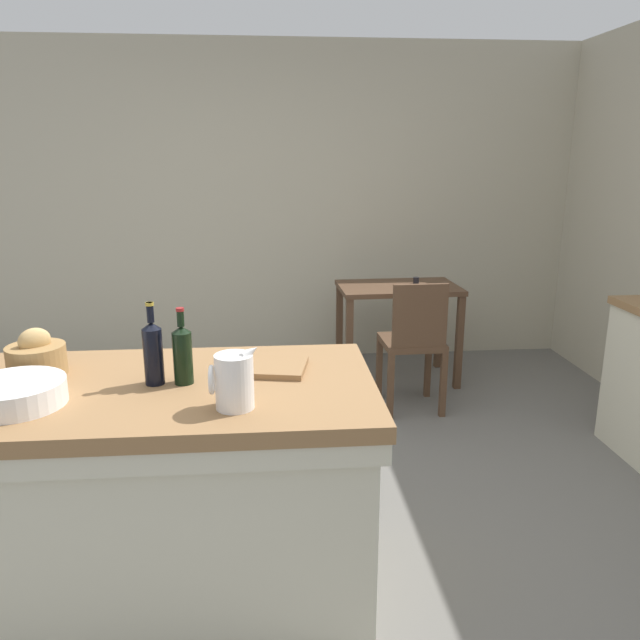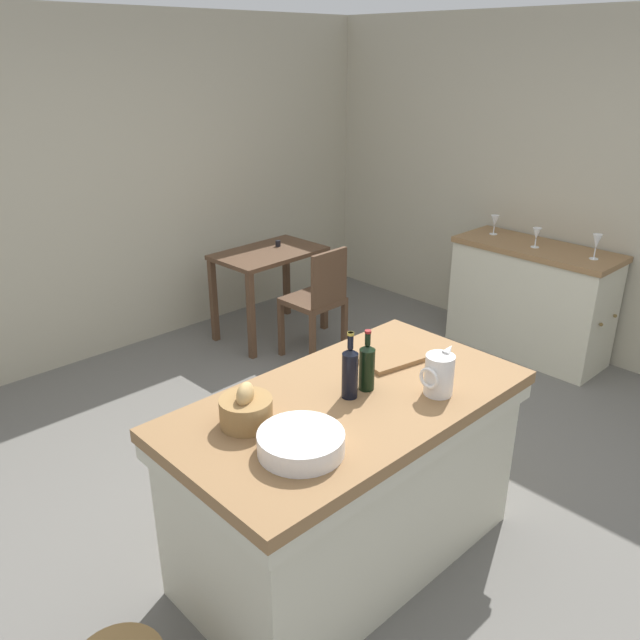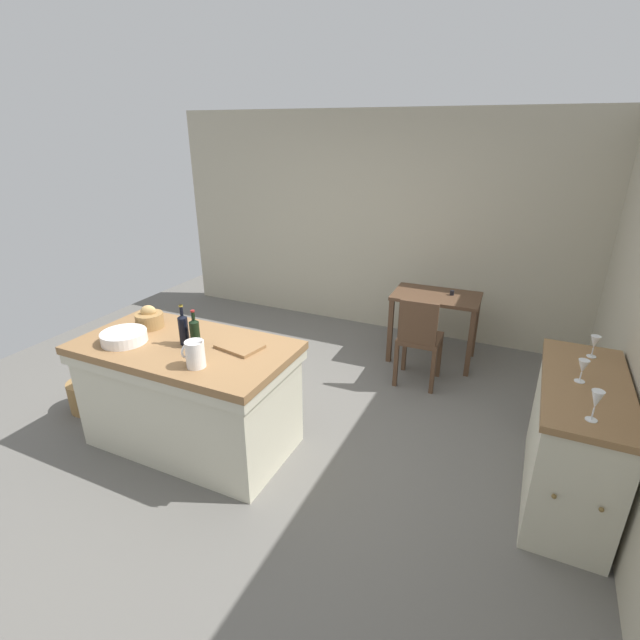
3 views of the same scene
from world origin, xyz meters
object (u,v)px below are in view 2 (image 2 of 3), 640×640
(wine_bottle_amber, at_px, (350,371))
(writing_desk, at_px, (269,265))
(wooden_chair, at_px, (318,299))
(wash_bowl, at_px, (301,443))
(pitcher, at_px, (439,374))
(wine_bottle_dark, at_px, (367,366))
(bread_basket, at_px, (246,410))
(cutting_board, at_px, (390,357))
(island_table, at_px, (348,474))
(wine_glass_far_left, at_px, (597,242))
(side_cabinet, at_px, (530,300))
(wine_glass_left, at_px, (537,234))
(wine_glass_middle, at_px, (495,221))

(wine_bottle_amber, bearing_deg, writing_desk, 58.40)
(wooden_chair, relative_size, wash_bowl, 2.73)
(pitcher, relative_size, wine_bottle_dark, 0.79)
(bread_basket, height_order, cutting_board, bread_basket)
(island_table, height_order, bread_basket, bread_basket)
(bread_basket, distance_m, wine_bottle_dark, 0.59)
(pitcher, height_order, wine_glass_far_left, pitcher)
(wine_bottle_dark, bearing_deg, side_cabinet, 12.83)
(island_table, bearing_deg, wine_bottle_dark, 3.53)
(writing_desk, height_order, wash_bowl, wash_bowl)
(side_cabinet, bearing_deg, bread_basket, -171.86)
(bread_basket, bearing_deg, island_table, -17.48)
(island_table, height_order, writing_desk, island_table)
(island_table, relative_size, wine_glass_left, 10.95)
(writing_desk, bearing_deg, cutting_board, -114.68)
(wine_glass_left, bearing_deg, writing_desk, 126.14)
(cutting_board, xyz_separation_m, wine_glass_middle, (2.34, 0.90, 0.11))
(pitcher, bearing_deg, wine_glass_left, 19.67)
(side_cabinet, bearing_deg, wine_glass_far_left, -90.88)
(wine_bottle_amber, bearing_deg, bread_basket, 163.94)
(wine_glass_middle, bearing_deg, wine_glass_far_left, -93.46)
(side_cabinet, relative_size, wine_bottle_dark, 4.37)
(wine_bottle_dark, bearing_deg, wine_glass_left, 13.05)
(wooden_chair, height_order, bread_basket, bread_basket)
(pitcher, xyz_separation_m, wine_glass_middle, (2.45, 1.27, 0.03))
(side_cabinet, xyz_separation_m, wine_glass_left, (-0.05, 0.00, 0.55))
(wine_glass_far_left, bearing_deg, wine_bottle_dark, -176.80)
(island_table, height_order, wine_glass_far_left, wine_glass_far_left)
(wash_bowl, relative_size, cutting_board, 1.07)
(side_cabinet, relative_size, wooden_chair, 1.38)
(writing_desk, xyz_separation_m, bread_basket, (-1.88, -2.16, 0.33))
(writing_desk, height_order, wine_bottle_dark, wine_bottle_dark)
(wine_glass_left, distance_m, wine_glass_middle, 0.43)
(island_table, distance_m, cutting_board, 0.61)
(pitcher, bearing_deg, wine_glass_far_left, 9.36)
(wash_bowl, relative_size, wine_glass_middle, 2.12)
(island_table, xyz_separation_m, wine_bottle_dark, (0.12, 0.01, 0.53))
(island_table, height_order, wine_bottle_dark, wine_bottle_dark)
(writing_desk, bearing_deg, wine_glass_far_left, -59.17)
(wine_glass_middle, bearing_deg, bread_basket, -164.74)
(side_cabinet, xyz_separation_m, wine_glass_far_left, (-0.01, -0.45, 0.57))
(writing_desk, xyz_separation_m, wine_glass_left, (1.25, -1.71, 0.37))
(wash_bowl, xyz_separation_m, wine_bottle_amber, (0.44, 0.17, 0.08))
(cutting_board, relative_size, wine_glass_far_left, 1.70)
(pitcher, relative_size, wine_glass_far_left, 1.25)
(wine_glass_far_left, xyz_separation_m, wine_glass_middle, (0.05, 0.87, -0.02))
(writing_desk, distance_m, wine_glass_left, 2.15)
(island_table, bearing_deg, wooden_chair, 50.30)
(island_table, relative_size, wooden_chair, 1.81)
(wooden_chair, bearing_deg, island_table, -129.70)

